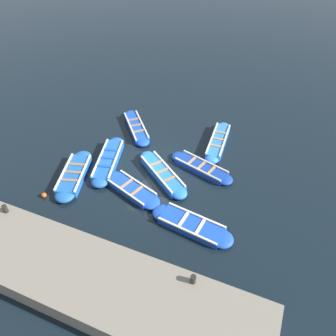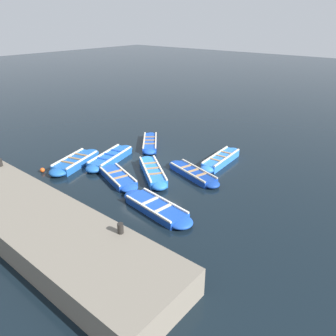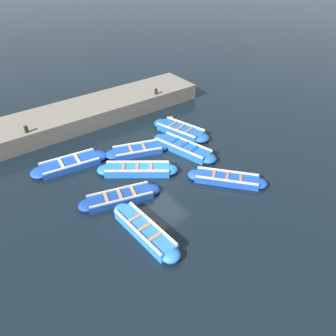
# 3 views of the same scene
# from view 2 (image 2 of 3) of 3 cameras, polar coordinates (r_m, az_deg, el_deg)

# --- Properties ---
(ground_plane) EXTENTS (120.00, 120.00, 0.00)m
(ground_plane) POSITION_cam_2_polar(r_m,az_deg,el_deg) (17.30, -3.06, 0.04)
(ground_plane) COLOR black
(boat_stern_in) EXTENTS (1.41, 3.85, 0.37)m
(boat_stern_in) POSITION_cam_2_polar(r_m,az_deg,el_deg) (13.47, -2.04, -6.95)
(boat_stern_in) COLOR #1947B7
(boat_stern_in) RESTS_ON ground
(boat_near_quay) EXTENTS (3.97, 1.80, 0.44)m
(boat_near_quay) POSITION_cam_2_polar(r_m,az_deg,el_deg) (18.28, -9.97, 1.74)
(boat_near_quay) COLOR #1E59AD
(boat_near_quay) RESTS_ON ground
(boat_inner_gap) EXTENTS (3.76, 1.92, 0.45)m
(boat_inner_gap) POSITION_cam_2_polar(r_m,az_deg,el_deg) (18.19, -15.83, 1.03)
(boat_inner_gap) COLOR #1E59AD
(boat_inner_gap) RESTS_ON ground
(boat_drifting) EXTENTS (3.22, 2.94, 0.39)m
(boat_drifting) POSITION_cam_2_polar(r_m,az_deg,el_deg) (20.32, -3.14, 4.41)
(boat_drifting) COLOR #1947B7
(boat_drifting) RESTS_ON ground
(boat_outer_right) EXTENTS (1.87, 3.43, 0.36)m
(boat_outer_right) POSITION_cam_2_polar(r_m,az_deg,el_deg) (16.11, -8.73, -1.60)
(boat_outer_right) COLOR #1947B7
(boat_outer_right) RESTS_ON ground
(boat_mid_row) EXTENTS (1.69, 3.63, 0.36)m
(boat_mid_row) POSITION_cam_2_polar(r_m,az_deg,el_deg) (16.37, 4.37, -0.93)
(boat_mid_row) COLOR navy
(boat_mid_row) RESTS_ON ground
(boat_alongside) EXTENTS (3.75, 1.00, 0.46)m
(boat_alongside) POSITION_cam_2_polar(r_m,az_deg,el_deg) (18.00, 9.20, 1.45)
(boat_alongside) COLOR blue
(boat_alongside) RESTS_ON ground
(boat_centre) EXTENTS (2.88, 3.54, 0.43)m
(boat_centre) POSITION_cam_2_polar(r_m,az_deg,el_deg) (16.42, -2.69, -0.65)
(boat_centre) COLOR blue
(boat_centre) RESTS_ON ground
(quay_wall) EXTENTS (2.94, 14.13, 0.97)m
(quay_wall) POSITION_cam_2_polar(r_m,az_deg,el_deg) (13.47, -23.61, -7.64)
(quay_wall) COLOR slate
(quay_wall) RESTS_ON ground
(bollard_north) EXTENTS (0.20, 0.20, 0.35)m
(bollard_north) POSITION_cam_2_polar(r_m,az_deg,el_deg) (16.96, -27.21, 0.85)
(bollard_north) COLOR black
(bollard_north) RESTS_ON quay_wall
(bollard_mid_north) EXTENTS (0.20, 0.20, 0.35)m
(bollard_mid_north) POSITION_cam_2_polar(r_m,az_deg,el_deg) (10.67, -8.28, -10.35)
(bollard_mid_north) COLOR black
(bollard_mid_north) RESTS_ON quay_wall
(buoy_orange_near) EXTENTS (0.24, 0.24, 0.24)m
(buoy_orange_near) POSITION_cam_2_polar(r_m,az_deg,el_deg) (17.92, -21.04, -0.35)
(buoy_orange_near) COLOR #E05119
(buoy_orange_near) RESTS_ON ground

